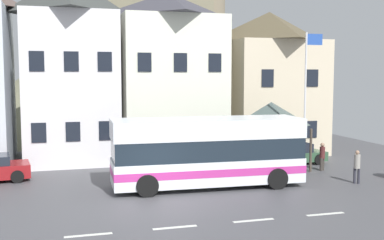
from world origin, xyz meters
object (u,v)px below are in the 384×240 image
object	(u,v)px
townhouse_02	(70,69)
hilltop_castle	(124,61)
parked_car_01	(292,153)
pedestrian_00	(288,159)
pedestrian_03	(357,164)
townhouse_04	(269,82)
pedestrian_01	(261,159)
bus_shelter	(271,115)
public_bench	(229,157)
flagpole	(307,95)
townhouse_03	(168,75)
transit_bus	(208,153)
pedestrian_02	(322,156)

from	to	relation	value
townhouse_02	hilltop_castle	world-z (taller)	hilltop_castle
townhouse_02	parked_car_01	bearing A→B (deg)	-20.68
pedestrian_00	hilltop_castle	bearing A→B (deg)	101.43
pedestrian_00	pedestrian_03	xyz separation A→B (m)	(2.16, -3.09, 0.14)
townhouse_04	pedestrian_01	size ratio (longest dim) A/B	6.46
bus_shelter	public_bench	distance (m)	3.65
townhouse_02	public_bench	bearing A→B (deg)	-24.11
flagpole	townhouse_04	bearing A→B (deg)	77.38
townhouse_03	townhouse_04	bearing A→B (deg)	-0.35
townhouse_03	transit_bus	xyz separation A→B (m)	(-0.23, -9.37, -3.67)
public_bench	transit_bus	bearing A→B (deg)	-119.91
pedestrian_00	townhouse_04	bearing A→B (deg)	73.38
transit_bus	flagpole	xyz separation A→B (m)	(5.43, 0.40, 2.66)
bus_shelter	pedestrian_01	xyz separation A→B (m)	(-1.33, -1.65, -2.21)
flagpole	townhouse_02	bearing A→B (deg)	142.59
pedestrian_02	pedestrian_03	xyz separation A→B (m)	(-0.06, -3.33, 0.15)
pedestrian_00	pedestrian_02	size ratio (longest dim) A/B	1.02
pedestrian_03	hilltop_castle	bearing A→B (deg)	104.27
pedestrian_01	public_bench	bearing A→B (deg)	101.20
townhouse_02	transit_bus	distance (m)	11.70
townhouse_02	pedestrian_02	world-z (taller)	townhouse_02
transit_bus	pedestrian_02	world-z (taller)	transit_bus
parked_car_01	public_bench	xyz separation A→B (m)	(-3.75, 0.79, -0.14)
pedestrian_00	pedestrian_03	size ratio (longest dim) A/B	0.96
pedestrian_02	pedestrian_03	size ratio (longest dim) A/B	0.95
bus_shelter	townhouse_03	bearing A→B (deg)	128.88
bus_shelter	pedestrian_03	distance (m)	5.81
townhouse_03	parked_car_01	size ratio (longest dim) A/B	2.67
bus_shelter	public_bench	bearing A→B (deg)	140.84
public_bench	flagpole	xyz separation A→B (m)	(2.47, -4.74, 3.85)
townhouse_03	public_bench	size ratio (longest dim) A/B	5.99
transit_bus	pedestrian_01	bearing A→B (deg)	29.73
townhouse_04	pedestrian_02	world-z (taller)	townhouse_04
pedestrian_03	townhouse_04	bearing A→B (deg)	89.49
pedestrian_00	pedestrian_02	bearing A→B (deg)	6.15
public_bench	flagpole	world-z (taller)	flagpole
townhouse_03	townhouse_04	size ratio (longest dim) A/B	1.10
bus_shelter	pedestrian_03	world-z (taller)	bus_shelter
bus_shelter	pedestrian_01	world-z (taller)	bus_shelter
transit_bus	townhouse_03	bearing A→B (deg)	90.80
pedestrian_03	townhouse_02	bearing A→B (deg)	141.87
transit_bus	pedestrian_02	distance (m)	7.71
hilltop_castle	bus_shelter	xyz separation A→B (m)	(5.09, -24.57, -3.64)
townhouse_03	parked_car_01	xyz separation A→B (m)	(6.48, -5.01, -4.72)
townhouse_04	bus_shelter	size ratio (longest dim) A/B	2.54
townhouse_03	hilltop_castle	xyz separation A→B (m)	(-0.39, 18.73, 1.39)
public_bench	townhouse_02	bearing A→B (deg)	155.89
townhouse_02	townhouse_04	bearing A→B (deg)	0.66
transit_bus	pedestrian_03	distance (m)	7.48
parked_car_01	pedestrian_01	bearing A→B (deg)	-145.84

